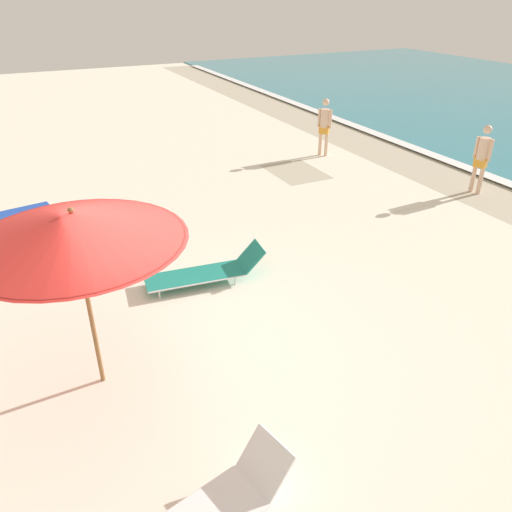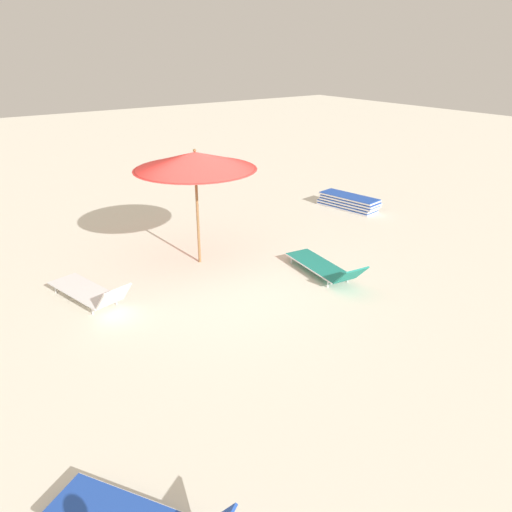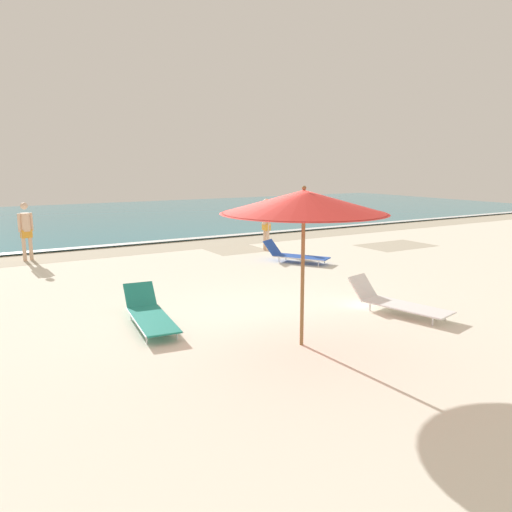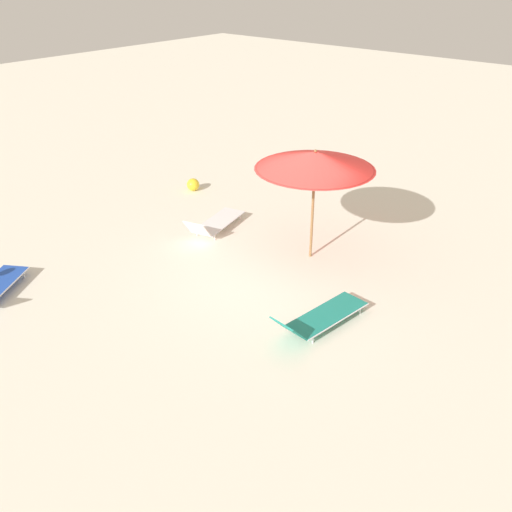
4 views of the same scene
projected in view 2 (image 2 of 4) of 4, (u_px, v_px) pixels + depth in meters
name	position (u px, v px, depth m)	size (l,w,h in m)	color
ground_plane	(222.00, 284.00, 10.50)	(60.00, 60.00, 0.16)	silver
beach_umbrella	(195.00, 161.00, 10.46)	(2.63, 2.63, 2.57)	olive
lounger_stack	(348.00, 202.00, 14.98)	(0.94, 2.01, 0.41)	blue
sun_lounger_under_umbrella	(325.00, 267.00, 10.58)	(0.85, 2.21, 0.58)	#1E8475
sun_lounger_near_water_left	(90.00, 292.00, 9.52)	(1.07, 2.14, 0.61)	white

